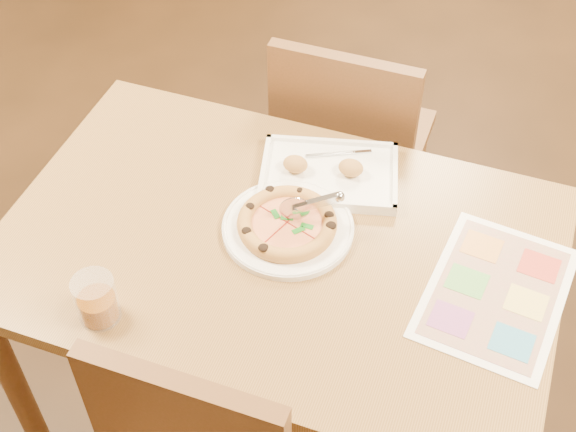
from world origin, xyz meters
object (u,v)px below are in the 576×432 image
(chair_far, at_px, (349,133))
(menu, at_px, (496,292))
(plate, at_px, (288,228))
(glass_tumbler, at_px, (97,302))
(appetizer_tray, at_px, (328,174))
(dining_table, at_px, (278,266))
(pizza_cutter, at_px, (310,205))
(pizza, at_px, (287,223))

(chair_far, distance_m, menu, 0.78)
(plate, height_order, menu, plate)
(menu, bearing_deg, chair_far, 131.34)
(glass_tumbler, xyz_separation_m, menu, (0.79, 0.35, -0.05))
(menu, bearing_deg, appetizer_tray, 154.51)
(plate, xyz_separation_m, appetizer_tray, (0.03, 0.20, 0.01))
(dining_table, height_order, plate, plate)
(plate, height_order, appetizer_tray, appetizer_tray)
(glass_tumbler, bearing_deg, dining_table, 48.52)
(dining_table, xyz_separation_m, pizza_cutter, (0.06, 0.07, 0.17))
(dining_table, bearing_deg, pizza, 77.39)
(glass_tumbler, bearing_deg, appetizer_tray, 59.88)
(appetizer_tray, relative_size, glass_tumbler, 3.41)
(dining_table, xyz_separation_m, plate, (0.01, 0.05, 0.09))
(pizza_cutter, bearing_deg, chair_far, 74.59)
(pizza, relative_size, appetizer_tray, 0.61)
(pizza_cutter, bearing_deg, glass_tumbler, -152.37)
(dining_table, relative_size, appetizer_tray, 3.36)
(menu, bearing_deg, pizza, 178.35)
(dining_table, relative_size, pizza, 5.50)
(pizza_cutter, bearing_deg, appetizer_tray, 72.21)
(dining_table, relative_size, chair_far, 2.77)
(plate, xyz_separation_m, menu, (0.50, -0.02, -0.01))
(glass_tumbler, bearing_deg, menu, 23.88)
(appetizer_tray, xyz_separation_m, menu, (0.46, -0.22, -0.01))
(chair_far, height_order, pizza_cutter, chair_far)
(pizza, height_order, appetizer_tray, appetizer_tray)
(plate, height_order, glass_tumbler, glass_tumbler)
(pizza_cutter, relative_size, glass_tumbler, 1.19)
(plate, distance_m, glass_tumbler, 0.48)
(pizza, height_order, glass_tumbler, glass_tumbler)
(plate, distance_m, pizza_cutter, 0.09)
(dining_table, bearing_deg, appetizer_tray, 79.81)
(glass_tumbler, bearing_deg, pizza, 50.97)
(plate, bearing_deg, menu, -2.20)
(chair_far, height_order, menu, chair_far)
(pizza, xyz_separation_m, pizza_cutter, (0.05, 0.03, 0.05))
(dining_table, height_order, appetizer_tray, appetizer_tray)
(dining_table, distance_m, plate, 0.10)
(dining_table, xyz_separation_m, glass_tumbler, (-0.29, -0.32, 0.13))
(pizza, relative_size, glass_tumbler, 2.08)
(dining_table, bearing_deg, glass_tumbler, -131.48)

